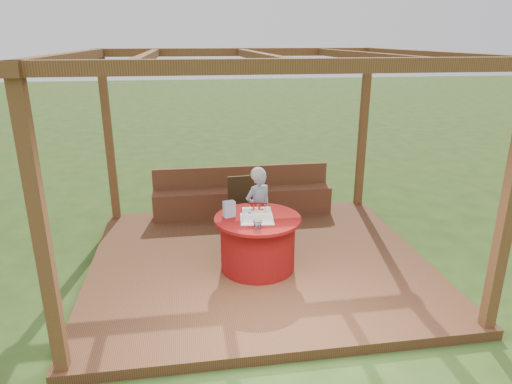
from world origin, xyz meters
TOP-DOWN VIEW (x-y plane):
  - ground at (0.00, 0.00)m, footprint 60.00×60.00m
  - deck at (0.00, 0.00)m, footprint 4.50×4.00m
  - pergola at (0.00, 0.00)m, footprint 4.50×4.00m
  - bench at (0.00, 1.72)m, footprint 3.00×0.42m
  - table at (-0.06, -0.25)m, footprint 1.11×1.11m
  - chair at (-0.10, 0.99)m, footprint 0.44×0.44m
  - elderly_woman at (0.06, 0.47)m, footprint 0.48×0.41m
  - birthday_cake at (-0.07, -0.30)m, footprint 0.45×0.45m
  - gift_bag at (-0.41, -0.16)m, footprint 0.16×0.13m
  - drinking_glass at (-0.11, -0.60)m, footprint 0.15×0.15m

SIDE VIEW (x-z plane):
  - ground at x=0.00m, z-range 0.00..0.00m
  - deck at x=0.00m, z-range 0.00..0.12m
  - bench at x=0.00m, z-range -0.02..0.79m
  - table at x=-0.06m, z-range 0.13..0.83m
  - chair at x=-0.10m, z-range 0.16..1.02m
  - elderly_woman at x=0.06m, z-range 0.13..1.30m
  - drinking_glass at x=-0.11m, z-range 0.83..0.93m
  - birthday_cake at x=-0.07m, z-range 0.79..0.98m
  - gift_bag at x=-0.41m, z-range 0.83..1.03m
  - pergola at x=0.00m, z-range 1.05..3.77m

